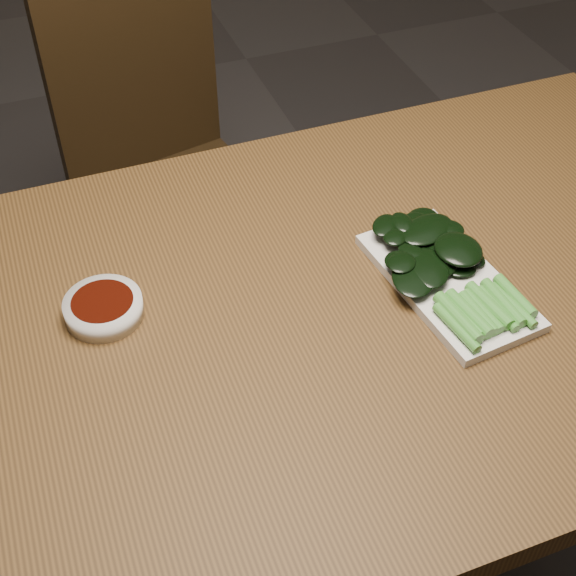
{
  "coord_description": "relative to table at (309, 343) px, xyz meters",
  "views": [
    {
      "loc": [
        -0.29,
        -0.69,
        1.52
      ],
      "look_at": [
        -0.02,
        0.04,
        0.76
      ],
      "focal_mm": 50.0,
      "sensor_mm": 36.0,
      "label": 1
    }
  ],
  "objects": [
    {
      "name": "serving_plate",
      "position": [
        0.19,
        -0.03,
        0.08
      ],
      "size": [
        0.16,
        0.28,
        0.01
      ],
      "rotation": [
        0.0,
        0.0,
        0.11
      ],
      "color": "silver",
      "rests_on": "table"
    },
    {
      "name": "sauce_bowl",
      "position": [
        -0.26,
        0.08,
        0.09
      ],
      "size": [
        0.1,
        0.1,
        0.03
      ],
      "color": "silver",
      "rests_on": "table"
    },
    {
      "name": "table",
      "position": [
        0.0,
        0.0,
        0.0
      ],
      "size": [
        1.4,
        0.8,
        0.75
      ],
      "color": "#4A3015",
      "rests_on": "ground"
    },
    {
      "name": "chair_far",
      "position": [
        -0.04,
        0.74,
        -0.19
      ],
      "size": [
        0.44,
        0.44,
        0.89
      ],
      "rotation": [
        0.0,
        0.0,
        0.21
      ],
      "color": "black",
      "rests_on": "ground"
    },
    {
      "name": "gai_lan",
      "position": [
        0.19,
        -0.01,
        0.1
      ],
      "size": [
        0.17,
        0.29,
        0.03
      ],
      "color": "#449031",
      "rests_on": "serving_plate"
    },
    {
      "name": "ground",
      "position": [
        0.0,
        0.0,
        -0.68
      ],
      "size": [
        6.0,
        6.0,
        0.0
      ],
      "primitive_type": "plane",
      "color": "#302E2D",
      "rests_on": "ground"
    }
  ]
}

